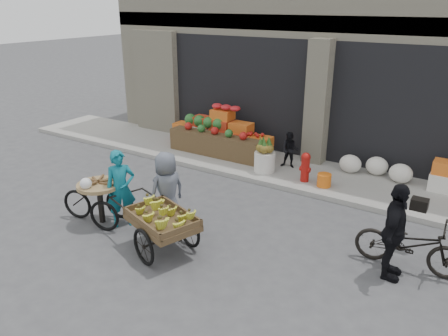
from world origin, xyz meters
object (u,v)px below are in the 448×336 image
Objects in this scene: fire_hydrant at (305,166)px; orange_bucket at (324,180)px; seated_person at (290,150)px; bicycle at (410,244)px; pineapple_bin at (265,162)px; vendor_woman at (121,189)px; cyclist at (394,232)px; vendor_grey at (167,191)px; banana_cart at (160,217)px; tricycle_cart at (100,196)px.

fire_hydrant is 0.55m from orange_bucket.
bicycle is at bearing -50.41° from seated_person.
vendor_woman is (-1.14, -3.77, 0.39)m from pineapple_bin.
orange_bucket is 3.41m from cyclist.
bicycle is at bearing -31.33° from pineapple_bin.
vendor_grey is (-0.34, -3.36, 0.39)m from pineapple_bin.
banana_cart is at bearing 111.76° from bicycle.
tricycle_cart is at bearing -124.52° from fire_hydrant.
tricycle_cart is 0.85× the size of bicycle.
fire_hydrant is at bearing 47.06° from bicycle.
orange_bucket is at bearing -5.71° from fire_hydrant.
fire_hydrant is 0.41× the size of bicycle.
orange_bucket is at bearing -40.26° from seated_person.
vendor_grey is (1.23, 0.58, 0.20)m from tricycle_cart.
seated_person reaches higher than fire_hydrant.
fire_hydrant is at bearing 6.38° from vendor_woman.
cyclist reaches higher than banana_cart.
vendor_woman is 1.05× the size of tricycle_cart.
pineapple_bin is 3.96m from vendor_woman.
pineapple_bin is 4.54m from bicycle.
vendor_grey is at bearing 140.70° from banana_cart.
fire_hydrant is 4.17m from banana_cart.
seated_person is at bearing 137.12° from fire_hydrant.
banana_cart is 4.14m from bicycle.
vendor_woman is at bearing -119.39° from seated_person.
banana_cart is (-1.48, -4.00, 0.39)m from orange_bucket.
cyclist reaches higher than vendor_woman.
tricycle_cart is at bearing 102.97° from bicycle.
tricycle_cart is (-3.17, -3.84, 0.30)m from orange_bucket.
orange_bucket is 3.83m from vendor_grey.
vendor_grey is (-0.74, -3.96, 0.18)m from seated_person.
bicycle is at bearing -36.85° from vendor_woman.
fire_hydrant is 0.76× the size of seated_person.
vendor_grey is (-0.46, 0.74, 0.10)m from banana_cart.
pineapple_bin is at bearing 55.49° from bicycle.
tricycle_cart is at bearing -129.59° from orange_bucket.
vendor_woman is at bearing 98.72° from cyclist.
orange_bucket is at bearing 36.06° from tricycle_cart.
seated_person is at bearing 56.31° from pineapple_bin.
vendor_woman is at bearing -126.71° from orange_bucket.
tricycle_cart is at bearing 148.04° from vendor_woman.
cyclist is (3.55, 1.34, 0.14)m from banana_cart.
banana_cart is at bearing -103.37° from seated_person.
orange_bucket is at bearing 88.58° from banana_cart.
vendor_grey is 0.89× the size of bicycle.
vendor_woman is at bearing -121.02° from fire_hydrant.
seated_person is at bearing 41.09° from cyclist.
seated_person is (0.40, 0.60, 0.21)m from pineapple_bin.
tricycle_cart reaches higher than bicycle.
orange_bucket is 0.21× the size of vendor_grey.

